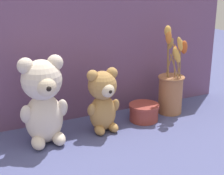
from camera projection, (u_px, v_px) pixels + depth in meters
The scene contains 6 objects.
ground_plane at pixel (114, 130), 1.22m from camera, with size 4.00×4.00×0.00m, color #4C5184.
backdrop_wall at pixel (95, 39), 1.27m from camera, with size 1.14×0.02×0.60m.
teddy_bear_large at pixel (43, 99), 1.08m from camera, with size 0.15×0.15×0.29m.
teddy_bear_medium at pixel (103, 99), 1.18m from camera, with size 0.12×0.11×0.23m.
flower_vase at pixel (171, 88), 1.34m from camera, with size 0.10×0.13×0.35m.
decorative_tin_tall at pixel (144, 112), 1.29m from camera, with size 0.11×0.11×0.06m.
Camera 1 is at (-0.49, -0.99, 0.52)m, focal length 55.00 mm.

